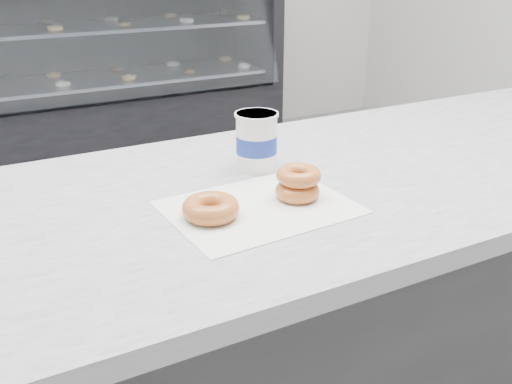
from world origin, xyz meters
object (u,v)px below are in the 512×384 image
Objects in this scene: donut_single at (211,208)px; coffee_cup at (257,141)px; counter at (343,332)px; display_case at (92,93)px; donut_stack at (298,183)px.

coffee_cup is (0.19, 0.18, 0.04)m from donut_single.
counter is 1.28× the size of display_case.
donut_single is (-0.39, -0.09, 0.47)m from counter.
counter is 0.56m from coffee_cup.
display_case is 25.23× the size of donut_stack.
donut_single is 0.27m from coffee_cup.
counter is 24.01× the size of coffee_cup.
display_case reaches higher than donut_stack.
counter is at bearing -47.35° from coffee_cup.
donut_stack is at bearing -94.13° from display_case.
donut_single is at bearing -179.50° from donut_stack.
coffee_cup is at bearing 88.33° from donut_stack.
coffee_cup reaches higher than counter.
donut_single reaches higher than counter.
donut_stack is (-0.20, -2.81, 0.44)m from display_case.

